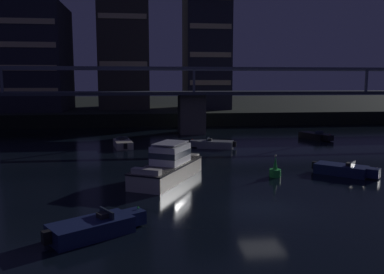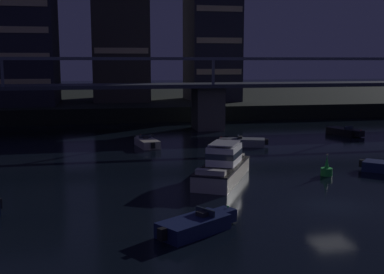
% 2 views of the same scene
% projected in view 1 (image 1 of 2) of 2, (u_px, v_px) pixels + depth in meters
% --- Properties ---
extents(ground_plane, '(400.00, 400.00, 0.00)m').
position_uv_depth(ground_plane, '(263.00, 208.00, 23.60)').
color(ground_plane, black).
extents(far_riverbank, '(240.00, 80.00, 2.20)m').
position_uv_depth(far_riverbank, '(170.00, 106.00, 105.15)').
color(far_riverbank, black).
rests_on(far_riverbank, ground).
extents(river_bridge, '(105.57, 6.40, 9.38)m').
position_uv_depth(river_bridge, '(191.00, 101.00, 57.47)').
color(river_bridge, '#605B51').
rests_on(river_bridge, ground).
extents(tower_west_low, '(10.35, 14.09, 19.12)m').
position_uv_depth(tower_west_low, '(37.00, 58.00, 71.56)').
color(tower_west_low, '#282833').
rests_on(tower_west_low, far_riverbank).
extents(tower_central, '(8.17, 10.99, 25.58)m').
position_uv_depth(tower_central, '(206.00, 42.00, 76.94)').
color(tower_central, '#282833').
rests_on(tower_central, far_riverbank).
extents(cabin_cruiser_near_left, '(6.16, 9.03, 2.79)m').
position_uv_depth(cabin_cruiser_near_left, '(169.00, 165.00, 30.55)').
color(cabin_cruiser_near_left, beige).
rests_on(cabin_cruiser_near_left, ground).
extents(speedboat_near_right, '(4.80, 3.77, 1.16)m').
position_uv_depth(speedboat_near_right, '(95.00, 227.00, 19.37)').
color(speedboat_near_right, '#19234C').
rests_on(speedboat_near_right, ground).
extents(speedboat_mid_left, '(2.45, 5.23, 1.16)m').
position_uv_depth(speedboat_mid_left, '(123.00, 144.00, 45.38)').
color(speedboat_mid_left, beige).
rests_on(speedboat_mid_left, ground).
extents(speedboat_mid_center, '(5.12, 3.00, 1.16)m').
position_uv_depth(speedboat_mid_center, '(213.00, 144.00, 44.98)').
color(speedboat_mid_center, gray).
rests_on(speedboat_mid_center, ground).
extents(speedboat_mid_right, '(4.49, 4.27, 1.16)m').
position_uv_depth(speedboat_mid_right, '(344.00, 170.00, 31.93)').
color(speedboat_mid_right, '#19234C').
rests_on(speedboat_mid_right, ground).
extents(speedboat_far_left, '(3.06, 5.09, 1.16)m').
position_uv_depth(speedboat_far_left, '(315.00, 136.00, 51.69)').
color(speedboat_far_left, black).
rests_on(speedboat_far_left, ground).
extents(channel_buoy, '(0.90, 0.90, 1.76)m').
position_uv_depth(channel_buoy, '(275.00, 171.00, 31.28)').
color(channel_buoy, green).
rests_on(channel_buoy, ground).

